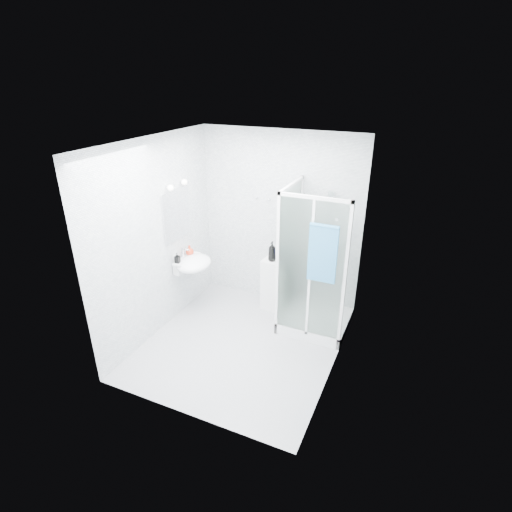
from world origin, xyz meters
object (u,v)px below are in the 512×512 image
at_px(hand_towel, 323,252).
at_px(shampoo_bottle_a, 272,251).
at_px(shampoo_bottle_b, 282,252).
at_px(wall_basin, 193,263).
at_px(storage_cabinet, 275,284).
at_px(soap_dispenser_black, 177,258).
at_px(soap_dispenser_orange, 190,250).
at_px(shower_enclosure, 310,299).

relative_size(hand_towel, shampoo_bottle_a, 2.50).
bearing_deg(shampoo_bottle_b, wall_basin, -149.93).
bearing_deg(wall_basin, storage_cabinet, 29.91).
relative_size(hand_towel, shampoo_bottle_b, 3.26).
xyz_separation_m(storage_cabinet, soap_dispenser_black, (-1.16, -0.77, 0.54)).
relative_size(wall_basin, soap_dispenser_orange, 3.67).
height_order(wall_basin, shampoo_bottle_a, shampoo_bottle_a).
bearing_deg(soap_dispenser_orange, soap_dispenser_black, -93.54).
xyz_separation_m(shower_enclosure, soap_dispenser_black, (-1.78, -0.50, 0.49)).
relative_size(shower_enclosure, shampoo_bottle_b, 8.93).
height_order(hand_towel, shampoo_bottle_b, hand_towel).
bearing_deg(shampoo_bottle_a, soap_dispenser_orange, -158.32).
distance_m(hand_towel, shampoo_bottle_b, 1.15).
relative_size(soap_dispenser_orange, soap_dispenser_black, 1.05).
xyz_separation_m(shower_enclosure, shampoo_bottle_a, (-0.66, 0.23, 0.50)).
bearing_deg(shampoo_bottle_a, hand_towel, -35.37).
relative_size(wall_basin, shampoo_bottle_b, 2.50).
bearing_deg(shampoo_bottle_a, wall_basin, -151.32).
xyz_separation_m(wall_basin, hand_towel, (1.89, -0.09, 0.56)).
xyz_separation_m(storage_cabinet, shampoo_bottle_b, (0.07, 0.05, 0.51)).
bearing_deg(shampoo_bottle_b, soap_dispenser_orange, -156.24).
xyz_separation_m(shower_enclosure, shampoo_bottle_b, (-0.55, 0.33, 0.46)).
xyz_separation_m(hand_towel, shampoo_bottle_a, (-0.89, 0.63, -0.41)).
bearing_deg(soap_dispenser_black, hand_towel, 2.67).
relative_size(shampoo_bottle_a, shampoo_bottle_b, 1.30).
height_order(wall_basin, shampoo_bottle_b, shampoo_bottle_b).
xyz_separation_m(shower_enclosure, soap_dispenser_orange, (-1.76, -0.21, 0.49)).
bearing_deg(shampoo_bottle_b, storage_cabinet, -147.71).
bearing_deg(soap_dispenser_black, shampoo_bottle_a, 32.86).
height_order(shampoo_bottle_a, shampoo_bottle_b, shampoo_bottle_a).
xyz_separation_m(hand_towel, shampoo_bottle_b, (-0.78, 0.73, -0.44)).
relative_size(storage_cabinet, soap_dispenser_orange, 5.24).
bearing_deg(soap_dispenser_orange, shampoo_bottle_b, 23.76).
bearing_deg(soap_dispenser_black, soap_dispenser_orange, 86.46).
distance_m(wall_basin, soap_dispenser_black, 0.26).
relative_size(shower_enclosure, shampoo_bottle_a, 6.85).
bearing_deg(storage_cabinet, shampoo_bottle_a, -120.22).
xyz_separation_m(wall_basin, shampoo_bottle_b, (1.11, 0.64, 0.11)).
distance_m(shampoo_bottle_a, shampoo_bottle_b, 0.15).
distance_m(hand_towel, soap_dispenser_orange, 2.05).
distance_m(shampoo_bottle_b, soap_dispenser_black, 1.48).
height_order(wall_basin, soap_dispenser_black, wall_basin).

